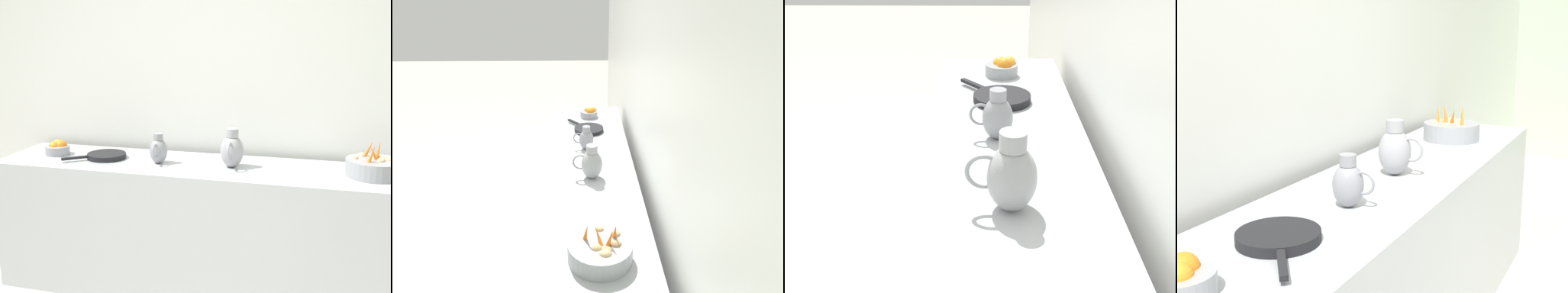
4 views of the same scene
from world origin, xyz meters
TOP-DOWN VIEW (x-y plane):
  - tile_wall_left at (-1.95, 0.77)m, footprint 0.10×8.72m
  - prep_counter at (-1.52, 0.27)m, footprint 0.64×3.07m
  - vegetable_colander at (-1.53, 1.18)m, footprint 0.33×0.33m
  - orange_bowl at (-1.53, -0.95)m, footprint 0.17×0.17m
  - metal_pitcher_tall at (-1.51, 0.31)m, footprint 0.21×0.15m
  - metal_pitcher_short at (-1.48, -0.18)m, footprint 0.17×0.12m
  - skillet_on_counter at (-1.51, -0.57)m, footprint 0.34×0.38m

SIDE VIEW (x-z plane):
  - prep_counter at x=-1.52m, z-range 0.00..0.90m
  - skillet_on_counter at x=-1.51m, z-range 0.90..0.93m
  - orange_bowl at x=-1.53m, z-range 0.89..0.99m
  - vegetable_colander at x=-1.53m, z-range 0.84..1.06m
  - metal_pitcher_short at x=-1.48m, z-range 0.88..1.09m
  - metal_pitcher_tall at x=-1.51m, z-range 0.88..1.14m
  - tile_wall_left at x=-1.95m, z-range 0.00..3.00m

